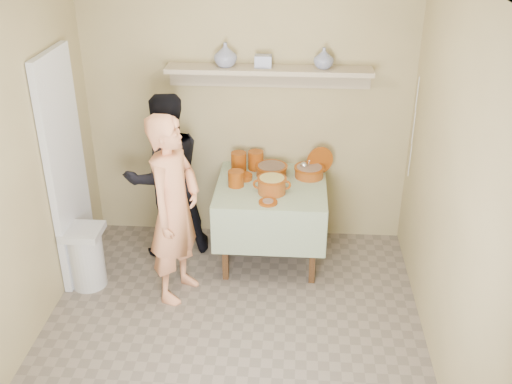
# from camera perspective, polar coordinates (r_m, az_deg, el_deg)

# --- Properties ---
(ground) EXTENTS (3.50, 3.50, 0.00)m
(ground) POSITION_cam_1_polar(r_m,az_deg,el_deg) (4.69, -2.56, -14.60)
(ground) COLOR #73665A
(ground) RESTS_ON ground
(tile_panel) EXTENTS (0.06, 0.70, 2.00)m
(tile_panel) POSITION_cam_1_polar(r_m,az_deg,el_deg) (5.26, -17.62, 2.03)
(tile_panel) COLOR silver
(tile_panel) RESTS_ON ground
(plate_stack_a) EXTENTS (0.14, 0.14, 0.19)m
(plate_stack_a) POSITION_cam_1_polar(r_m,az_deg,el_deg) (5.52, -1.66, 2.86)
(plate_stack_a) COLOR #76320D
(plate_stack_a) RESTS_ON serving_table
(plate_stack_b) EXTENTS (0.14, 0.14, 0.17)m
(plate_stack_b) POSITION_cam_1_polar(r_m,az_deg,el_deg) (5.57, -0.02, 3.05)
(plate_stack_b) COLOR #76320D
(plate_stack_b) RESTS_ON serving_table
(bowl_stack) EXTENTS (0.14, 0.14, 0.14)m
(bowl_stack) POSITION_cam_1_polar(r_m,az_deg,el_deg) (5.26, -1.92, 1.29)
(bowl_stack) COLOR #76320D
(bowl_stack) RESTS_ON serving_table
(empty_bowl) EXTENTS (0.15, 0.15, 0.04)m
(empty_bowl) POSITION_cam_1_polar(r_m,az_deg,el_deg) (5.40, -1.15, 1.45)
(empty_bowl) COLOR #76320D
(empty_bowl) RESTS_ON serving_table
(propped_lid) EXTENTS (0.25, 0.14, 0.26)m
(propped_lid) POSITION_cam_1_polar(r_m,az_deg,el_deg) (5.52, 6.11, 3.01)
(propped_lid) COLOR #76320D
(propped_lid) RESTS_ON serving_table
(vase_right) EXTENTS (0.20, 0.20, 0.18)m
(vase_right) POSITION_cam_1_polar(r_m,az_deg,el_deg) (5.28, 6.47, 12.56)
(vase_right) COLOR navy
(vase_right) RESTS_ON wall_shelf
(vase_left) EXTENTS (0.28, 0.28, 0.21)m
(vase_left) POSITION_cam_1_polar(r_m,az_deg,el_deg) (5.30, -2.93, 12.92)
(vase_left) COLOR navy
(vase_left) RESTS_ON wall_shelf
(ceramic_box) EXTENTS (0.15, 0.10, 0.10)m
(ceramic_box) POSITION_cam_1_polar(r_m,az_deg,el_deg) (5.29, 0.69, 12.35)
(ceramic_box) COLOR navy
(ceramic_box) RESTS_ON wall_shelf
(person_cook) EXTENTS (0.55, 0.68, 1.61)m
(person_cook) POSITION_cam_1_polar(r_m,az_deg,el_deg) (4.85, -7.79, -1.65)
(person_cook) COLOR #E89264
(person_cook) RESTS_ON ground
(person_helper) EXTENTS (0.95, 0.89, 1.56)m
(person_helper) POSITION_cam_1_polar(r_m,az_deg,el_deg) (5.47, -8.59, 1.46)
(person_helper) COLOR black
(person_helper) RESTS_ON ground
(room_shell) EXTENTS (3.04, 3.54, 2.62)m
(room_shell) POSITION_cam_1_polar(r_m,az_deg,el_deg) (3.81, -3.05, 3.82)
(room_shell) COLOR tan
(room_shell) RESTS_ON ground
(serving_table) EXTENTS (0.97, 0.97, 0.76)m
(serving_table) POSITION_cam_1_polar(r_m,az_deg,el_deg) (5.36, 1.46, -0.41)
(serving_table) COLOR #4C2D16
(serving_table) RESTS_ON ground
(cazuela_meat_a) EXTENTS (0.30, 0.30, 0.10)m
(cazuela_meat_a) POSITION_cam_1_polar(r_m,az_deg,el_deg) (5.46, 1.48, 2.17)
(cazuela_meat_a) COLOR maroon
(cazuela_meat_a) RESTS_ON serving_table
(cazuela_meat_b) EXTENTS (0.28, 0.28, 0.10)m
(cazuela_meat_b) POSITION_cam_1_polar(r_m,az_deg,el_deg) (5.45, 5.09, 2.02)
(cazuela_meat_b) COLOR maroon
(cazuela_meat_b) RESTS_ON serving_table
(ladle) EXTENTS (0.08, 0.26, 0.19)m
(ladle) POSITION_cam_1_polar(r_m,az_deg,el_deg) (5.43, 4.63, 2.54)
(ladle) COLOR silver
(ladle) RESTS_ON cazuela_meat_b
(cazuela_rice) EXTENTS (0.33, 0.25, 0.14)m
(cazuela_rice) POSITION_cam_1_polar(r_m,az_deg,el_deg) (5.13, 1.52, 0.78)
(cazuela_rice) COLOR maroon
(cazuela_rice) RESTS_ON serving_table
(front_plate) EXTENTS (0.16, 0.16, 0.03)m
(front_plate) POSITION_cam_1_polar(r_m,az_deg,el_deg) (4.99, 1.15, -0.96)
(front_plate) COLOR #76320D
(front_plate) RESTS_ON serving_table
(wall_shelf) EXTENTS (1.80, 0.25, 0.21)m
(wall_shelf) POSITION_cam_1_polar(r_m,az_deg,el_deg) (5.33, 1.24, 11.37)
(wall_shelf) COLOR tan
(wall_shelf) RESTS_ON room_shell
(trash_bin) EXTENTS (0.32, 0.32, 0.56)m
(trash_bin) POSITION_cam_1_polar(r_m,az_deg,el_deg) (5.37, -15.87, -5.95)
(trash_bin) COLOR silver
(trash_bin) RESTS_ON ground
(electrical_cord) EXTENTS (0.01, 0.05, 0.90)m
(electrical_cord) POSITION_cam_1_polar(r_m,az_deg,el_deg) (5.39, 14.77, 5.91)
(electrical_cord) COLOR silver
(electrical_cord) RESTS_ON wall_shelf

